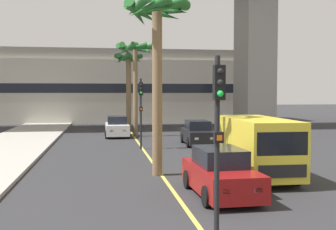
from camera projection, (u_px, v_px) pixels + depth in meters
name	position (u px, v px, depth m)	size (l,w,h in m)	color
lane_stripe_center	(143.00, 149.00, 25.63)	(0.14, 56.00, 0.01)	#DBCC4C
pier_building_backdrop	(123.00, 87.00, 49.97)	(34.29, 8.04, 8.16)	beige
car_queue_front	(220.00, 174.00, 13.96)	(1.92, 4.14, 1.56)	maroon
car_queue_second	(198.00, 134.00, 27.51)	(1.96, 4.16, 1.56)	black
car_queue_third	(117.00, 127.00, 32.64)	(1.86, 4.11, 1.56)	white
delivery_van	(257.00, 145.00, 16.89)	(2.24, 5.29, 2.36)	yellow
traffic_light_median_near	(218.00, 123.00, 9.39)	(0.24, 0.37, 4.20)	black
traffic_light_median_far	(141.00, 104.00, 25.32)	(0.24, 0.37, 4.20)	black
palm_tree_near_median	(129.00, 70.00, 39.19)	(2.73, 2.71, 7.05)	brown
palm_tree_mid_median	(135.00, 58.00, 32.50)	(3.00, 3.02, 7.23)	brown
palm_tree_far_median	(158.00, 31.00, 17.13)	(2.78, 2.78, 7.25)	brown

